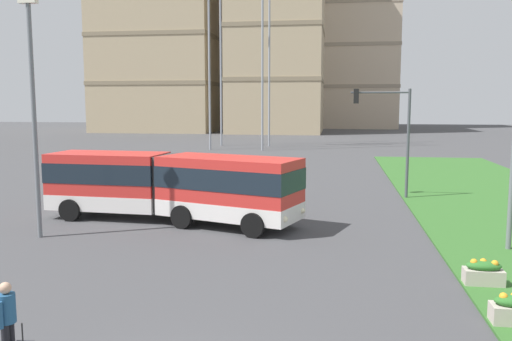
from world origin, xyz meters
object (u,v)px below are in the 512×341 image
(apartment_tower_centre, at_px, (359,31))
(apartment_tower_westcentre, at_px, (277,6))
(articulated_bus, at_px, (171,185))
(pedestrian_crossing, at_px, (7,318))
(streetlight_left, at_px, (34,109))
(traffic_light_far_right, at_px, (390,124))
(flower_planter_2, at_px, (484,272))

(apartment_tower_centre, bearing_deg, apartment_tower_westcentre, -122.70)
(articulated_bus, height_order, pedestrian_crossing, articulated_bus)
(apartment_tower_westcentre, bearing_deg, streetlight_left, -90.54)
(apartment_tower_centre, bearing_deg, streetlight_left, -98.94)
(apartment_tower_westcentre, bearing_deg, traffic_light_far_right, -78.31)
(articulated_bus, bearing_deg, apartment_tower_centre, 83.23)
(flower_planter_2, bearing_deg, streetlight_left, 167.88)
(traffic_light_far_right, relative_size, streetlight_left, 0.66)
(pedestrian_crossing, xyz_separation_m, traffic_light_far_right, (9.37, 20.74, 3.13))
(pedestrian_crossing, height_order, apartment_tower_westcentre, apartment_tower_westcentre)
(streetlight_left, distance_m, apartment_tower_centre, 103.35)
(flower_planter_2, xyz_separation_m, apartment_tower_westcentre, (-15.14, 80.72, 21.83))
(pedestrian_crossing, bearing_deg, apartment_tower_centre, 84.43)
(articulated_bus, bearing_deg, apartment_tower_westcentre, 92.78)
(streetlight_left, height_order, apartment_tower_centre, apartment_tower_centre)
(pedestrian_crossing, distance_m, streetlight_left, 11.72)
(apartment_tower_westcentre, bearing_deg, pedestrian_crossing, -87.14)
(articulated_bus, xyz_separation_m, apartment_tower_centre, (11.57, 97.38, 19.18))
(pedestrian_crossing, relative_size, traffic_light_far_right, 0.29)
(articulated_bus, distance_m, apartment_tower_centre, 99.92)
(flower_planter_2, height_order, traffic_light_far_right, traffic_light_far_right)
(articulated_bus, relative_size, pedestrian_crossing, 6.84)
(articulated_bus, height_order, traffic_light_far_right, traffic_light_far_right)
(traffic_light_far_right, bearing_deg, pedestrian_crossing, -114.32)
(articulated_bus, distance_m, streetlight_left, 6.52)
(articulated_bus, distance_m, traffic_light_far_right, 12.84)
(streetlight_left, height_order, apartment_tower_westcentre, apartment_tower_westcentre)
(streetlight_left, relative_size, apartment_tower_westcentre, 0.21)
(streetlight_left, bearing_deg, apartment_tower_westcentre, 89.46)
(articulated_bus, xyz_separation_m, flower_planter_2, (11.56, -6.93, -1.23))
(pedestrian_crossing, xyz_separation_m, flower_planter_2, (10.78, 6.34, -0.58))
(articulated_bus, distance_m, flower_planter_2, 13.53)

